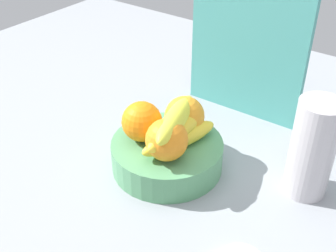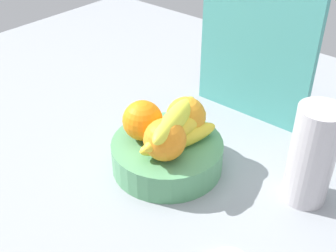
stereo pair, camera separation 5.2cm
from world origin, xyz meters
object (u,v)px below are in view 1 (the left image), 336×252
object	(u,v)px
banana_bunch	(178,129)
cutting_board	(248,41)
orange_front_left	(142,122)
orange_front_right	(167,140)
fruit_bowl	(168,155)
thermos_tumbler	(312,149)
orange_center	(185,116)

from	to	relation	value
banana_bunch	cutting_board	size ratio (longest dim) A/B	0.50
orange_front_left	orange_front_right	world-z (taller)	same
orange_front_left	orange_front_right	bearing A→B (deg)	-14.90
fruit_bowl	cutting_board	size ratio (longest dim) A/B	0.62
cutting_board	thermos_tumbler	distance (cm)	31.01
orange_front_left	orange_center	bearing A→B (deg)	50.00
thermos_tumbler	fruit_bowl	bearing A→B (deg)	-158.47
orange_front_right	orange_front_left	bearing A→B (deg)	165.10
orange_front_left	orange_front_right	size ratio (longest dim) A/B	1.00
fruit_bowl	thermos_tumbler	xyz separation A→B (cm)	(24.87, 9.81, 6.67)
fruit_bowl	orange_front_left	distance (cm)	8.77
orange_center	banana_bunch	size ratio (longest dim) A/B	0.45
thermos_tumbler	orange_center	bearing A→B (deg)	-168.46
orange_front_left	thermos_tumbler	xyz separation A→B (cm)	(29.90, 11.57, -0.30)
orange_front_left	orange_front_right	distance (cm)	7.76
banana_bunch	cutting_board	distance (cm)	29.24
orange_front_left	banana_bunch	distance (cm)	7.45
orange_front_right	banana_bunch	world-z (taller)	banana_bunch
banana_bunch	cutting_board	world-z (taller)	cutting_board
fruit_bowl	orange_front_right	xyz separation A→B (cm)	(2.47, -3.75, 6.97)
fruit_bowl	orange_center	bearing A→B (deg)	84.02
banana_bunch	cutting_board	xyz separation A→B (cm)	(-0.87, 28.16, 7.83)
orange_center	thermos_tumbler	xyz separation A→B (cm)	(24.36, 4.97, -0.30)
orange_front_left	banana_bunch	size ratio (longest dim) A/B	0.45
orange_center	fruit_bowl	bearing A→B (deg)	-95.98
fruit_bowl	orange_front_left	world-z (taller)	orange_front_left
orange_front_left	cutting_board	distance (cm)	31.66
banana_bunch	orange_front_left	bearing A→B (deg)	-166.06
orange_front_left	orange_center	xyz separation A→B (cm)	(5.53, 6.59, 0.00)
orange_front_right	cutting_board	bearing A→B (deg)	92.04
fruit_bowl	banana_bunch	distance (cm)	7.52
orange_front_left	orange_front_right	xyz separation A→B (cm)	(7.50, -2.00, 0.00)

